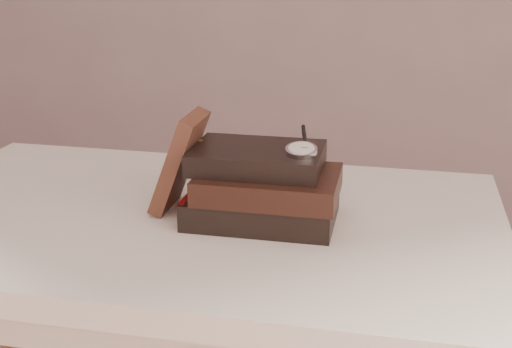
# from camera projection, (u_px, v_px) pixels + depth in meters

# --- Properties ---
(table) EXTENTS (1.00, 0.60, 0.75)m
(table) POSITION_uv_depth(u_px,v_px,m) (192.00, 264.00, 1.13)
(table) COLOR white
(table) RESTS_ON ground
(book_stack) EXTENTS (0.24, 0.16, 0.12)m
(book_stack) POSITION_uv_depth(u_px,v_px,m) (263.00, 187.00, 1.06)
(book_stack) COLOR black
(book_stack) RESTS_ON table
(journal) EXTENTS (0.08, 0.10, 0.16)m
(journal) POSITION_uv_depth(u_px,v_px,m) (180.00, 162.00, 1.09)
(journal) COLOR #3B1E16
(journal) RESTS_ON table
(pocket_watch) EXTENTS (0.05, 0.15, 0.02)m
(pocket_watch) POSITION_uv_depth(u_px,v_px,m) (302.00, 149.00, 1.01)
(pocket_watch) COLOR silver
(pocket_watch) RESTS_ON book_stack
(eyeglasses) EXTENTS (0.10, 0.11, 0.05)m
(eyeglasses) POSITION_uv_depth(u_px,v_px,m) (224.00, 162.00, 1.14)
(eyeglasses) COLOR silver
(eyeglasses) RESTS_ON book_stack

